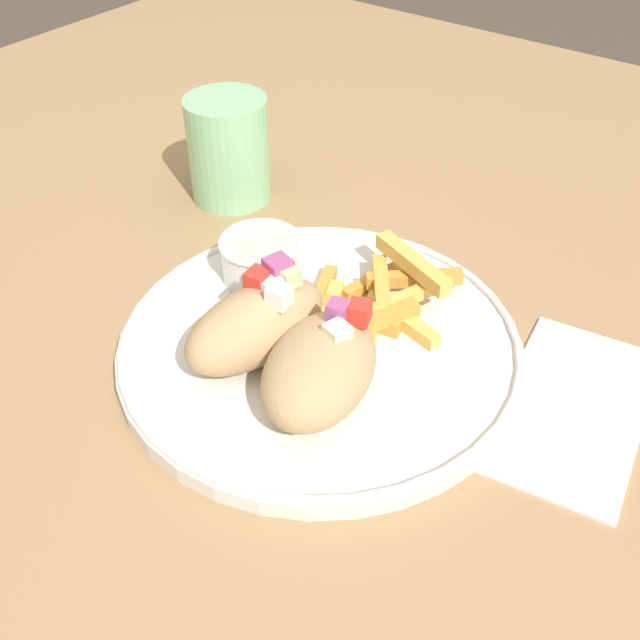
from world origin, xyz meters
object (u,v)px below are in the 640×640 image
(pita_sandwich_near, at_px, (320,368))
(pita_sandwich_far, at_px, (257,323))
(fries_pile, at_px, (379,296))
(water_glass, at_px, (229,154))
(plate, at_px, (320,344))
(sauce_ramekin, at_px, (261,256))

(pita_sandwich_near, bearing_deg, pita_sandwich_far, 67.57)
(fries_pile, bearing_deg, water_glass, 70.83)
(plate, relative_size, fries_pile, 2.15)
(pita_sandwich_far, distance_m, sauce_ramekin, 0.10)
(fries_pile, bearing_deg, pita_sandwich_far, 156.47)
(pita_sandwich_near, distance_m, fries_pile, 0.11)
(plate, bearing_deg, sauce_ramekin, 67.54)
(fries_pile, height_order, water_glass, water_glass)
(pita_sandwich_near, bearing_deg, plate, 21.59)
(pita_sandwich_far, relative_size, sauce_ramekin, 1.84)
(plate, height_order, sauce_ramekin, sauce_ramekin)
(fries_pile, height_order, sauce_ramekin, same)
(fries_pile, distance_m, sauce_ramekin, 0.11)
(pita_sandwich_near, height_order, sauce_ramekin, pita_sandwich_near)
(sauce_ramekin, height_order, water_glass, water_glass)
(sauce_ramekin, bearing_deg, water_glass, 50.97)
(pita_sandwich_near, relative_size, water_glass, 1.25)
(fries_pile, xyz_separation_m, sauce_ramekin, (-0.02, 0.10, 0.01))
(pita_sandwich_far, height_order, water_glass, water_glass)
(fries_pile, xyz_separation_m, water_glass, (0.08, 0.23, 0.02))
(fries_pile, distance_m, water_glass, 0.24)
(sauce_ramekin, bearing_deg, fries_pile, -77.74)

